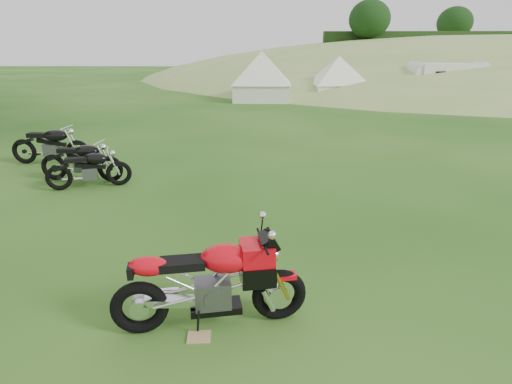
# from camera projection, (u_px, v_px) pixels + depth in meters

# --- Properties ---
(ground) EXTENTS (120.00, 120.00, 0.00)m
(ground) POSITION_uv_depth(u_px,v_px,m) (232.00, 260.00, 6.38)
(ground) COLOR #19490F
(ground) RESTS_ON ground
(hillside) EXTENTS (80.00, 64.00, 8.00)m
(hillside) POSITION_uv_depth(u_px,v_px,m) (499.00, 76.00, 43.52)
(hillside) COLOR #77A152
(hillside) RESTS_ON ground
(hedgerow) EXTENTS (36.00, 1.20, 8.60)m
(hedgerow) POSITION_uv_depth(u_px,v_px,m) (499.00, 76.00, 43.52)
(hedgerow) COLOR black
(hedgerow) RESTS_ON ground
(sport_motorcycle) EXTENTS (2.15, 0.92, 1.25)m
(sport_motorcycle) POSITION_uv_depth(u_px,v_px,m) (210.00, 276.00, 4.71)
(sport_motorcycle) COLOR red
(sport_motorcycle) RESTS_ON ground
(plywood_board) EXTENTS (0.27, 0.22, 0.02)m
(plywood_board) POSITION_uv_depth(u_px,v_px,m) (199.00, 337.00, 4.69)
(plywood_board) COLOR tan
(plywood_board) RESTS_ON ground
(vintage_moto_a) EXTENTS (1.79, 0.93, 0.92)m
(vintage_moto_a) POSITION_uv_depth(u_px,v_px,m) (88.00, 168.00, 9.46)
(vintage_moto_a) COLOR black
(vintage_moto_a) RESTS_ON ground
(vintage_moto_c) EXTENTS (1.95, 0.57, 1.01)m
(vintage_moto_c) POSITION_uv_depth(u_px,v_px,m) (81.00, 160.00, 9.93)
(vintage_moto_c) COLOR black
(vintage_moto_c) RESTS_ON ground
(vintage_moto_d) EXTENTS (2.11, 0.59, 1.10)m
(vintage_moto_d) POSITION_uv_depth(u_px,v_px,m) (50.00, 144.00, 11.30)
(vintage_moto_d) COLOR black
(vintage_moto_d) RESTS_ON ground
(tent_left) EXTENTS (3.13, 3.13, 2.68)m
(tent_left) POSITION_uv_depth(u_px,v_px,m) (262.00, 76.00, 24.17)
(tent_left) COLOR white
(tent_left) RESTS_ON ground
(tent_mid) EXTENTS (3.15, 3.15, 2.51)m
(tent_mid) POSITION_uv_depth(u_px,v_px,m) (338.00, 77.00, 24.83)
(tent_mid) COLOR white
(tent_mid) RESTS_ON ground
(caravan) EXTENTS (4.65, 2.49, 2.08)m
(caravan) POSITION_uv_depth(u_px,v_px,m) (445.00, 81.00, 24.61)
(caravan) COLOR silver
(caravan) RESTS_ON ground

